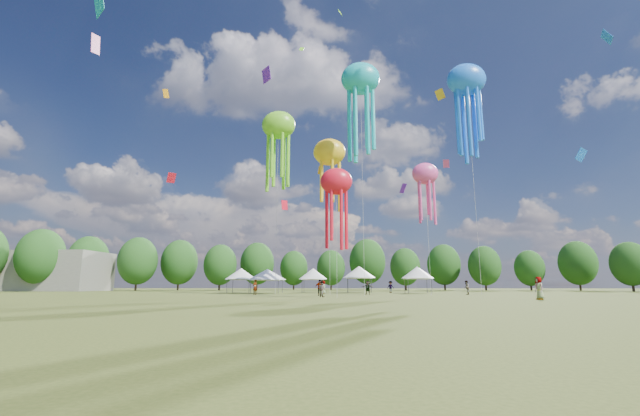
{
  "coord_description": "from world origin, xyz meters",
  "views": [
    {
      "loc": [
        -1.66,
        -10.2,
        1.2
      ],
      "look_at": [
        -3.06,
        15.0,
        6.0
      ],
      "focal_mm": 22.8,
      "sensor_mm": 36.0,
      "label": 1
    }
  ],
  "objects": [
    {
      "name": "ground",
      "position": [
        0.0,
        0.0,
        0.0
      ],
      "size": [
        300.0,
        300.0,
        0.0
      ],
      "primitive_type": "plane",
      "color": "#384416",
      "rests_on": "ground"
    },
    {
      "name": "spectator_near",
      "position": [
        -3.8,
        31.71,
        0.8
      ],
      "size": [
        0.98,
        0.98,
        1.6
      ],
      "primitive_type": "imported",
      "rotation": [
        0.0,
        0.0,
        2.37
      ],
      "color": "gray",
      "rests_on": "ground"
    },
    {
      "name": "spectators_far",
      "position": [
        3.39,
        43.02,
        0.92
      ],
      "size": [
        28.59,
        30.16,
        1.91
      ],
      "color": "gray",
      "rests_on": "ground"
    },
    {
      "name": "festival_tents",
      "position": [
        -5.28,
        54.74,
        3.02
      ],
      "size": [
        32.62,
        13.31,
        4.32
      ],
      "color": "#47474C",
      "rests_on": "ground"
    },
    {
      "name": "show_kites",
      "position": [
        2.49,
        41.05,
        21.56
      ],
      "size": [
        31.82,
        17.28,
        31.99
      ],
      "color": "yellow",
      "rests_on": "ground"
    },
    {
      "name": "small_kites",
      "position": [
        -1.78,
        41.13,
        29.2
      ],
      "size": [
        67.54,
        50.87,
        44.17
      ],
      "color": "yellow",
      "rests_on": "ground"
    },
    {
      "name": "treeline",
      "position": [
        -3.87,
        62.51,
        6.54
      ],
      "size": [
        201.57,
        95.24,
        13.43
      ],
      "color": "#38281C",
      "rests_on": "ground"
    },
    {
      "name": "hangar",
      "position": [
        -72.0,
        72.0,
        4.0
      ],
      "size": [
        40.0,
        12.0,
        8.0
      ],
      "primitive_type": "cube",
      "color": "gray",
      "rests_on": "ground"
    }
  ]
}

